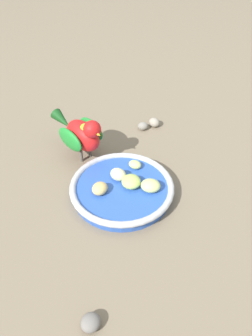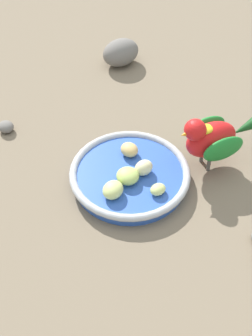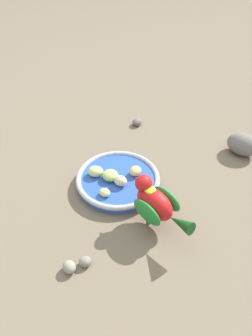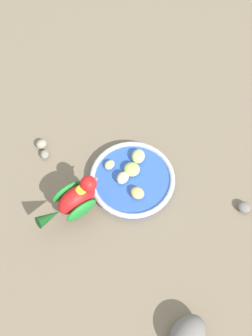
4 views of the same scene
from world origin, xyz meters
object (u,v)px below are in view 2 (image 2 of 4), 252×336
Objects in this scene: apple_piece_1 at (144,168)px; parrot at (213,137)px; apple_piece_2 at (113,190)px; apple_piece_4 at (129,150)px; apple_piece_0 at (128,176)px; pebble_0 at (6,127)px; apple_piece_3 at (158,189)px; feeding_bowl at (130,175)px; rock_large at (121,52)px.

parrot reaches higher than apple_piece_1.
apple_piece_2 reaches higher than apple_piece_4.
pebble_0 is at bearing -170.22° from apple_piece_0.
apple_piece_3 is at bearing -20.62° from apple_piece_4.
feeding_bowl is at bearing 121.10° from apple_piece_0.
parrot is (0.06, 0.18, 0.03)m from apple_piece_2.
apple_piece_2 is 0.07m from apple_piece_3.
pebble_0 is at bearing -36.97° from parrot.
parrot is (0.08, 0.13, 0.05)m from feeding_bowl.
apple_piece_2 reaches higher than apple_piece_3.
parrot reaches higher than pebble_0.
apple_piece_2 is at bearing -63.59° from apple_piece_4.
parrot is 0.40m from pebble_0.
apple_piece_0 is (0.01, -0.02, 0.02)m from feeding_bowl.
rock_large is (-0.28, 0.24, -0.00)m from apple_piece_1.
rock_large reaches higher than apple_piece_4.
apple_piece_0 is 0.06m from apple_piece_3.
apple_piece_2 is at bearing 4.62° from parrot.
pebble_0 is (-0.27, -0.06, -0.00)m from feeding_bowl.
apple_piece_0 is 1.00× the size of apple_piece_2.
rock_large is (-0.26, 0.26, 0.01)m from feeding_bowl.
apple_piece_4 is at bearing 133.07° from feeding_bowl.
pebble_0 is (-0.35, -0.19, -0.06)m from parrot.
parrot is at bearing 64.62° from apple_piece_0.
apple_piece_1 is 0.21× the size of parrot.
parrot is 0.37m from rock_large.
apple_piece_3 is at bearing 13.66° from apple_piece_0.
feeding_bowl is at bearing 13.41° from pebble_0.
apple_piece_4 is (-0.10, 0.04, 0.00)m from apple_piece_3.
feeding_bowl is at bearing 177.68° from apple_piece_3.
rock_large is (-0.34, 0.13, -0.04)m from parrot.
apple_piece_1 reaches higher than apple_piece_2.
parrot is (0.01, 0.13, 0.04)m from apple_piece_3.
apple_piece_2 reaches higher than feeding_bowl.
apple_piece_3 reaches higher than feeding_bowl.
apple_piece_1 is at bearing 86.08° from apple_piece_2.
rock_large is at bearing 131.06° from apple_piece_2.
feeding_bowl is at bearing -44.76° from rock_large.
apple_piece_0 is at bearing -104.49° from apple_piece_1.
rock_large reaches higher than apple_piece_1.
apple_piece_4 is 0.21× the size of parrot.
apple_piece_4 is 0.15m from parrot.
pebble_0 is at bearing -91.20° from rock_large.
apple_piece_1 is at bearing -41.09° from rock_large.
feeding_bowl is 0.05m from apple_piece_4.
feeding_bowl is 5.39× the size of apple_piece_0.
apple_piece_1 is at bearing 75.51° from apple_piece_0.
pebble_0 is at bearing -157.62° from apple_piece_4.
rock_large reaches higher than pebble_0.
apple_piece_3 is (0.06, -0.00, 0.01)m from feeding_bowl.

